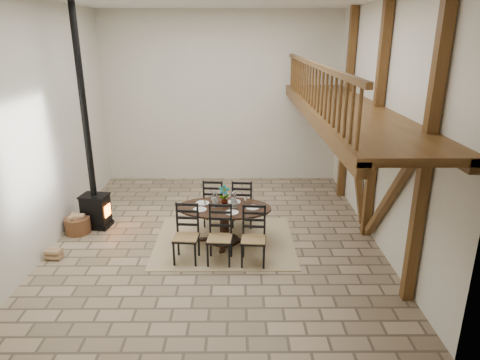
{
  "coord_description": "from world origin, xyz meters",
  "views": [
    {
      "loc": [
        0.46,
        -8.81,
        4.32
      ],
      "look_at": [
        0.53,
        0.4,
        1.17
      ],
      "focal_mm": 32.0,
      "sensor_mm": 36.0,
      "label": 1
    }
  ],
  "objects_px": {
    "log_stack": "(54,254)",
    "dining_table": "(224,226)",
    "log_basket": "(78,224)",
    "wood_stove": "(92,181)"
  },
  "relations": [
    {
      "from": "log_basket",
      "to": "log_stack",
      "type": "distance_m",
      "value": 1.22
    },
    {
      "from": "dining_table",
      "to": "log_basket",
      "type": "height_order",
      "value": "dining_table"
    },
    {
      "from": "dining_table",
      "to": "wood_stove",
      "type": "height_order",
      "value": "wood_stove"
    },
    {
      "from": "dining_table",
      "to": "wood_stove",
      "type": "distance_m",
      "value": 3.24
    },
    {
      "from": "log_stack",
      "to": "dining_table",
      "type": "bearing_deg",
      "value": 9.83
    },
    {
      "from": "wood_stove",
      "to": "log_stack",
      "type": "relative_size",
      "value": 14.61
    },
    {
      "from": "log_basket",
      "to": "log_stack",
      "type": "xyz_separation_m",
      "value": [
        -0.07,
        -1.21,
        -0.09
      ]
    },
    {
      "from": "wood_stove",
      "to": "log_basket",
      "type": "height_order",
      "value": "wood_stove"
    },
    {
      "from": "dining_table",
      "to": "log_stack",
      "type": "height_order",
      "value": "dining_table"
    },
    {
      "from": "log_basket",
      "to": "wood_stove",
      "type": "bearing_deg",
      "value": 43.5
    }
  ]
}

